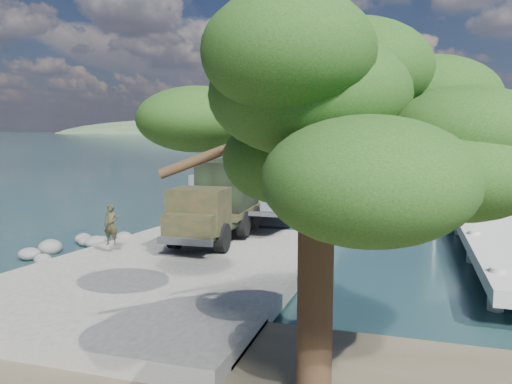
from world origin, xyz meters
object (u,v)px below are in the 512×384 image
pier (473,188)px  military_truck (219,200)px  overhang_tree (293,120)px  landing_craft (305,185)px  soldier (111,234)px

pier → military_truck: pier is taller
overhang_tree → landing_craft: bearing=100.9°
pier → landing_craft: bearing=159.0°
pier → overhang_tree: bearing=-102.7°
landing_craft → military_truck: size_ratio=4.34×
military_truck → pier: bearing=47.3°
pier → military_truck: (-13.10, -15.25, 0.71)m
pier → soldier: (-16.27, -19.67, -0.25)m
pier → landing_craft: landing_craft is taller
landing_craft → military_truck: bearing=-90.1°
soldier → overhang_tree: bearing=-51.5°
pier → landing_craft: (-12.95, 4.98, -0.76)m
pier → overhang_tree: overhang_tree is taller
pier → overhang_tree: 29.67m
military_truck → landing_craft: bearing=87.5°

